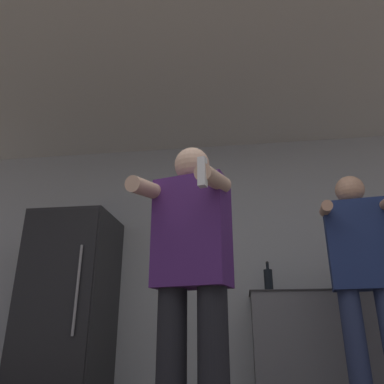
# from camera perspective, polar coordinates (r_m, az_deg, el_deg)

# --- Properties ---
(wall_back) EXTENTS (7.00, 0.06, 2.55)m
(wall_back) POSITION_cam_1_polar(r_m,az_deg,el_deg) (3.89, 5.65, -10.03)
(wall_back) COLOR #B2B7BC
(wall_back) RESTS_ON ground_plane
(ceiling_slab) EXTENTS (7.00, 3.24, 0.05)m
(ceiling_slab) POSITION_cam_1_polar(r_m,az_deg,el_deg) (3.16, 3.72, 18.97)
(ceiling_slab) COLOR silver
(ceiling_slab) RESTS_ON wall_back
(refrigerator) EXTENTS (0.73, 0.74, 1.65)m
(refrigerator) POSITION_cam_1_polar(r_m,az_deg,el_deg) (3.80, -18.22, -15.73)
(refrigerator) COLOR #262628
(refrigerator) RESTS_ON ground_plane
(counter) EXTENTS (1.73, 0.58, 0.90)m
(counter) POSITION_cam_1_polar(r_m,az_deg,el_deg) (3.63, 23.81, -20.84)
(counter) COLOR slate
(counter) RESTS_ON ground_plane
(bottle_tall_gin) EXTENTS (0.08, 0.08, 0.28)m
(bottle_tall_gin) POSITION_cam_1_polar(r_m,az_deg,el_deg) (3.55, 11.57, -13.04)
(bottle_tall_gin) COLOR black
(bottle_tall_gin) RESTS_ON counter
(bottle_dark_rum) EXTENTS (0.06, 0.06, 0.31)m
(bottle_dark_rum) POSITION_cam_1_polar(r_m,az_deg,el_deg) (3.75, 27.09, -11.42)
(bottle_dark_rum) COLOR silver
(bottle_dark_rum) RESTS_ON counter
(bottle_green_wine) EXTENTS (0.08, 0.08, 0.29)m
(bottle_green_wine) POSITION_cam_1_polar(r_m,az_deg,el_deg) (3.71, 25.21, -11.75)
(bottle_green_wine) COLOR maroon
(bottle_green_wine) RESTS_ON counter
(person_woman_foreground) EXTENTS (0.52, 0.52, 1.54)m
(person_woman_foreground) POSITION_cam_1_polar(r_m,az_deg,el_deg) (1.92, -0.09, -11.99)
(person_woman_foreground) COLOR black
(person_woman_foreground) RESTS_ON ground_plane
(person_man_side) EXTENTS (0.52, 0.52, 1.66)m
(person_man_side) POSITION_cam_1_polar(r_m,az_deg,el_deg) (2.86, 24.64, -11.15)
(person_man_side) COLOR navy
(person_man_side) RESTS_ON ground_plane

